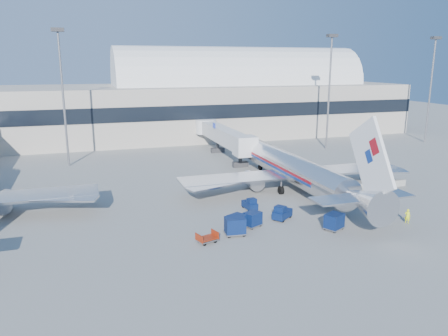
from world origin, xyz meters
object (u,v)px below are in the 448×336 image
object	(u,v)px
barrier_near	(356,187)
cart_solo_far	(382,199)
tug_lead	(282,213)
mast_west	(62,78)
cart_train_a	(253,219)
jetbridge_near	(221,134)
barrier_far	(396,183)
airliner_main	(296,170)
mast_east	(330,75)
ramp_worker	(407,216)
mast_far_east	(432,74)
cart_train_c	(235,226)
cart_train_b	(236,222)
cart_solo_near	(334,221)
cart_open_red	(207,239)
tug_left	(250,204)
tug_right	(353,199)
barrier_mid	(376,185)

from	to	relation	value
barrier_near	cart_solo_far	distance (m)	7.16
barrier_near	tug_lead	distance (m)	16.43
mast_west	cart_train_a	world-z (taller)	mast_west
jetbridge_near	barrier_far	bearing A→B (deg)	-59.45
airliner_main	barrier_far	bearing A→B (deg)	-9.74
mast_east	barrier_far	size ratio (longest dim) A/B	7.53
barrier_far	ramp_worker	bearing A→B (deg)	-124.49
mast_far_east	tug_lead	size ratio (longest dim) A/B	8.02
mast_west	cart_train_c	xyz separation A→B (m)	(16.82, -38.08, -13.81)
cart_solo_far	cart_train_b	bearing A→B (deg)	170.12
barrier_near	cart_train_a	world-z (taller)	cart_train_a
cart_solo_near	cart_open_red	xyz separation A→B (m)	(-13.61, 0.82, -0.56)
ramp_worker	mast_far_east	bearing A→B (deg)	-80.44
mast_west	mast_far_east	world-z (taller)	same
cart_train_b	ramp_worker	xyz separation A→B (m)	(18.46, -3.96, -0.05)
tug_left	cart_solo_far	distance (m)	16.19
tug_left	cart_solo_near	bearing A→B (deg)	-152.16
mast_east	tug_right	distance (m)	39.58
cart_solo_far	tug_left	bearing A→B (deg)	151.07
tug_left	cart_open_red	distance (m)	11.03
mast_far_east	barrier_mid	bearing A→B (deg)	-140.28
cart_open_red	jetbridge_near	bearing A→B (deg)	53.56
mast_far_east	mast_east	bearing A→B (deg)	180.00
tug_right	ramp_worker	xyz separation A→B (m)	(1.97, -7.38, 0.12)
barrier_far	barrier_near	bearing A→B (deg)	180.00
barrier_mid	cart_train_b	bearing A→B (deg)	-159.93
ramp_worker	cart_train_c	bearing A→B (deg)	45.65
mast_west	mast_far_east	size ratio (longest dim) A/B	1.00
tug_lead	jetbridge_near	bearing A→B (deg)	46.22
jetbridge_near	tug_left	bearing A→B (deg)	-101.40
tug_right	cart_solo_near	world-z (taller)	cart_solo_near
mast_far_east	cart_open_red	size ratio (longest dim) A/B	9.97
airliner_main	jetbridge_near	xyz separation A→B (m)	(-2.40, 26.30, 1.00)
barrier_far	cart_open_red	world-z (taller)	barrier_far
barrier_mid	cart_open_red	size ratio (longest dim) A/B	1.32
cart_solo_far	ramp_worker	size ratio (longest dim) A/B	1.50
barrier_near	tug_right	xyz separation A→B (m)	(-4.09, -5.31, 0.25)
tug_right	tug_left	distance (m)	12.94
jetbridge_near	cart_train_b	size ratio (longest dim) A/B	12.13
barrier_near	cart_solo_near	size ratio (longest dim) A/B	1.23
cart_train_b	cart_open_red	size ratio (longest dim) A/B	1.00
jetbridge_near	cart_solo_far	size ratio (longest dim) A/B	11.25
barrier_far	ramp_worker	size ratio (longest dim) A/B	1.84
cart_train_a	tug_lead	bearing A→B (deg)	-10.84
barrier_near	mast_west	bearing A→B (deg)	143.62
barrier_far	cart_open_red	size ratio (longest dim) A/B	1.32
ramp_worker	cart_solo_far	bearing A→B (deg)	-46.37
mast_far_east	cart_train_a	size ratio (longest dim) A/B	10.01
barrier_mid	tug_lead	world-z (taller)	tug_lead
cart_train_b	cart_solo_far	size ratio (longest dim) A/B	0.93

